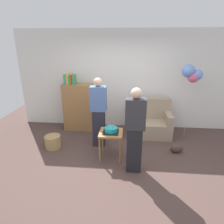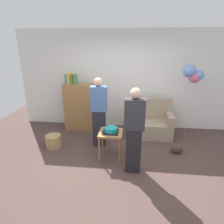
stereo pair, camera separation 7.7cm
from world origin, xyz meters
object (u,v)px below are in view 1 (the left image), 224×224
at_px(person_blowing_candles, 99,113).
at_px(person_holding_cake, 135,131).
at_px(couch, 149,122).
at_px(wicker_basket, 53,142).
at_px(handbag, 176,149).
at_px(bookshelf, 78,106).
at_px(balloon_bunch, 192,74).
at_px(birthday_cake, 111,130).
at_px(side_table, 111,136).

xyz_separation_m(person_blowing_candles, person_holding_cake, (0.80, -0.91, 0.00)).
bearing_deg(couch, person_holding_cake, -105.26).
bearing_deg(couch, person_blowing_candles, -150.77).
bearing_deg(couch, wicker_basket, -158.17).
xyz_separation_m(person_holding_cake, handbag, (0.97, 0.71, -0.73)).
height_order(couch, person_holding_cake, person_holding_cake).
distance_m(bookshelf, wicker_basket, 1.27).
bearing_deg(wicker_basket, balloon_bunch, 14.95).
xyz_separation_m(person_holding_cake, wicker_basket, (-1.87, 0.68, -0.68)).
relative_size(couch, person_holding_cake, 0.67).
bearing_deg(birthday_cake, couch, 52.99).
xyz_separation_m(wicker_basket, handbag, (2.84, 0.03, -0.05)).
distance_m(bookshelf, birthday_cake, 1.73).
relative_size(side_table, wicker_basket, 1.66).
bearing_deg(bookshelf, birthday_cake, -53.10).
bearing_deg(balloon_bunch, person_blowing_candles, -163.68).
height_order(handbag, balloon_bunch, balloon_bunch).
bearing_deg(wicker_basket, person_blowing_candles, 12.11).
bearing_deg(couch, bookshelf, 174.96).
bearing_deg(person_holding_cake, handbag, -120.45).
xyz_separation_m(birthday_cake, person_blowing_candles, (-0.33, 0.51, 0.18)).
height_order(couch, wicker_basket, couch).
relative_size(bookshelf, handbag, 5.67).
height_order(side_table, person_blowing_candles, person_blowing_candles).
bearing_deg(birthday_cake, bookshelf, 126.90).
bearing_deg(balloon_bunch, wicker_basket, -165.05).
relative_size(side_table, birthday_cake, 1.87).
distance_m(side_table, person_holding_cake, 0.70).
bearing_deg(bookshelf, balloon_bunch, -4.75).
xyz_separation_m(bookshelf, balloon_bunch, (2.86, -0.24, 0.97)).
bearing_deg(person_holding_cake, couch, -81.84).
xyz_separation_m(bookshelf, person_holding_cake, (1.51, -1.78, 0.15)).
bearing_deg(balloon_bunch, birthday_cake, -147.87).
xyz_separation_m(person_blowing_candles, handbag, (1.78, -0.20, -0.73)).
bearing_deg(bookshelf, person_holding_cake, -49.70).
relative_size(bookshelf, person_holding_cake, 0.97).
xyz_separation_m(bookshelf, person_blowing_candles, (0.71, -0.87, 0.15)).
distance_m(side_table, handbag, 1.53).
height_order(couch, bookshelf, bookshelf).
distance_m(bookshelf, side_table, 1.74).
bearing_deg(balloon_bunch, side_table, -147.87).
bearing_deg(wicker_basket, couch, 21.83).
xyz_separation_m(couch, balloon_bunch, (0.91, -0.07, 1.31)).
xyz_separation_m(side_table, balloon_bunch, (1.82, 1.14, 1.14)).
relative_size(person_holding_cake, wicker_basket, 4.53).
xyz_separation_m(side_table, person_blowing_candles, (-0.33, 0.51, 0.33)).
xyz_separation_m(birthday_cake, wicker_basket, (-1.39, 0.29, -0.50)).
bearing_deg(person_blowing_candles, wicker_basket, 179.33).
xyz_separation_m(side_table, handbag, (1.45, 0.31, -0.41)).
height_order(couch, balloon_bunch, balloon_bunch).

